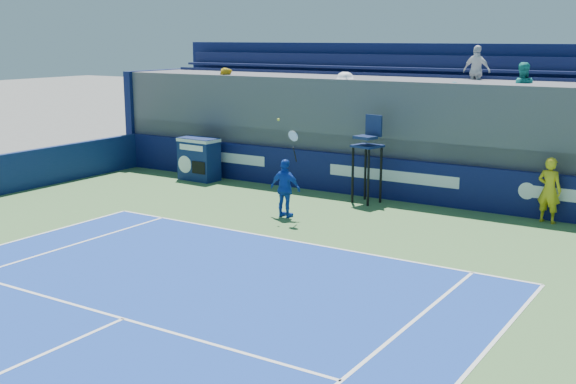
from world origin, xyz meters
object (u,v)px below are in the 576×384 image
Objects in this scene: umpire_chair at (368,149)px; match_clock at (199,158)px; ball_person at (549,190)px; tennis_player at (285,188)px.

match_clock is at bearing 179.97° from umpire_chair.
ball_person is 10.96m from match_clock.
tennis_player reaches higher than umpire_chair.
ball_person is 0.67× the size of umpire_chair.
umpire_chair is (6.11, -0.00, 0.79)m from match_clock.
ball_person is 4.92m from umpire_chair.
match_clock is 0.56× the size of umpire_chair.
ball_person is 6.64m from tennis_player.
umpire_chair is 0.96× the size of tennis_player.
tennis_player is at bearing -27.69° from match_clock.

